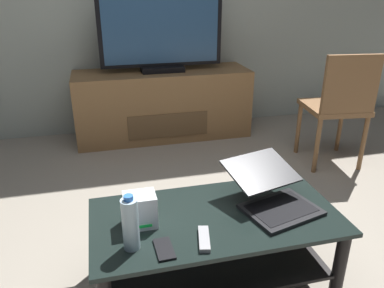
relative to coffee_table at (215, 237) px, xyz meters
The scene contains 10 objects.
ground_plane 0.27m from the coffee_table, 61.51° to the left, with size 7.68×7.68×0.00m, color #9E9384.
coffee_table is the anchor object (origin of this frame).
media_cabinet 2.03m from the coffee_table, 87.00° to the left, with size 1.63×0.52×0.64m.
television 2.12m from the coffee_table, 86.96° to the left, with size 1.10×0.20×0.68m.
dining_chair 1.70m from the coffee_table, 38.13° to the left, with size 0.49×0.49×0.92m.
laptop 0.35m from the coffee_table, ahead, with size 0.43×0.49×0.18m.
router_box 0.40m from the coffee_table, behind, with size 0.14×0.12×0.15m.
water_bottle_near 0.49m from the coffee_table, 160.78° to the right, with size 0.07×0.07×0.24m.
cell_phone 0.36m from the coffee_table, 145.79° to the right, with size 0.07×0.14×0.01m, color black.
tv_remote 0.24m from the coffee_table, 121.54° to the right, with size 0.04×0.16×0.02m, color #99999E.
Camera 1 is at (-0.49, -1.45, 1.40)m, focal length 35.47 mm.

